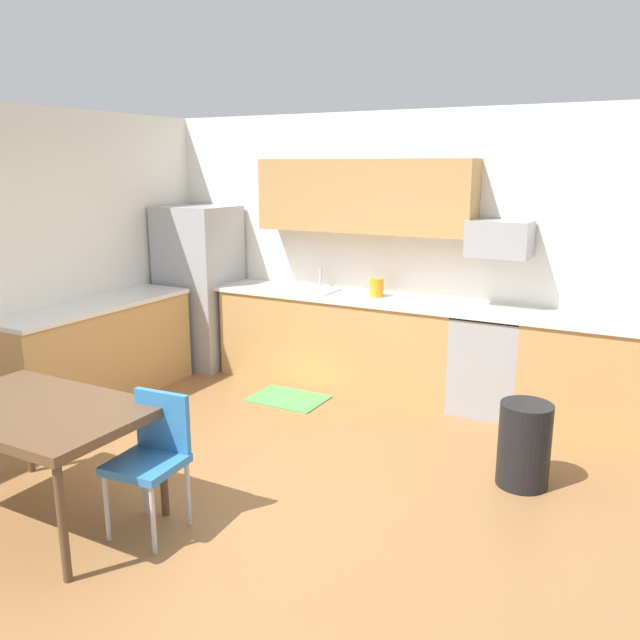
{
  "coord_description": "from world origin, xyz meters",
  "views": [
    {
      "loc": [
        2.38,
        -3.39,
        2.2
      ],
      "look_at": [
        0.0,
        1.0,
        1.0
      ],
      "focal_mm": 36.52,
      "sensor_mm": 36.0,
      "label": 1
    }
  ],
  "objects_px": {
    "microwave": "(500,239)",
    "dining_table": "(37,416)",
    "oven_range": "(489,362)",
    "chair_near_table": "(153,451)",
    "kettle": "(376,288)",
    "trash_bin": "(524,445)",
    "refrigerator": "(200,286)"
  },
  "relations": [
    {
      "from": "microwave",
      "to": "dining_table",
      "type": "distance_m",
      "value": 3.97
    },
    {
      "from": "microwave",
      "to": "oven_range",
      "type": "bearing_deg",
      "value": -90.0
    },
    {
      "from": "chair_near_table",
      "to": "dining_table",
      "type": "bearing_deg",
      "value": -159.39
    },
    {
      "from": "oven_range",
      "to": "kettle",
      "type": "distance_m",
      "value": 1.28
    },
    {
      "from": "oven_range",
      "to": "microwave",
      "type": "relative_size",
      "value": 1.69
    },
    {
      "from": "oven_range",
      "to": "trash_bin",
      "type": "distance_m",
      "value": 1.46
    },
    {
      "from": "dining_table",
      "to": "kettle",
      "type": "xyz_separation_m",
      "value": [
        0.83,
        3.28,
        0.33
      ]
    },
    {
      "from": "chair_near_table",
      "to": "trash_bin",
      "type": "bearing_deg",
      "value": 41.16
    },
    {
      "from": "dining_table",
      "to": "kettle",
      "type": "relative_size",
      "value": 7.0
    },
    {
      "from": "microwave",
      "to": "dining_table",
      "type": "relative_size",
      "value": 0.39
    },
    {
      "from": "dining_table",
      "to": "refrigerator",
      "type": "bearing_deg",
      "value": 111.55
    },
    {
      "from": "dining_table",
      "to": "chair_near_table",
      "type": "height_order",
      "value": "chair_near_table"
    },
    {
      "from": "trash_bin",
      "to": "kettle",
      "type": "distance_m",
      "value": 2.33
    },
    {
      "from": "chair_near_table",
      "to": "trash_bin",
      "type": "relative_size",
      "value": 1.42
    },
    {
      "from": "refrigerator",
      "to": "kettle",
      "type": "bearing_deg",
      "value": 3.59
    },
    {
      "from": "dining_table",
      "to": "trash_bin",
      "type": "height_order",
      "value": "dining_table"
    },
    {
      "from": "chair_near_table",
      "to": "trash_bin",
      "type": "distance_m",
      "value": 2.5
    },
    {
      "from": "oven_range",
      "to": "trash_bin",
      "type": "bearing_deg",
      "value": -65.99
    },
    {
      "from": "microwave",
      "to": "chair_near_table",
      "type": "distance_m",
      "value": 3.49
    },
    {
      "from": "microwave",
      "to": "kettle",
      "type": "relative_size",
      "value": 2.7
    },
    {
      "from": "trash_bin",
      "to": "chair_near_table",
      "type": "bearing_deg",
      "value": -138.84
    },
    {
      "from": "refrigerator",
      "to": "trash_bin",
      "type": "relative_size",
      "value": 2.93
    },
    {
      "from": "oven_range",
      "to": "dining_table",
      "type": "relative_size",
      "value": 0.65
    },
    {
      "from": "chair_near_table",
      "to": "refrigerator",
      "type": "bearing_deg",
      "value": 123.76
    },
    {
      "from": "oven_range",
      "to": "chair_near_table",
      "type": "relative_size",
      "value": 1.07
    },
    {
      "from": "oven_range",
      "to": "kettle",
      "type": "relative_size",
      "value": 4.55
    },
    {
      "from": "refrigerator",
      "to": "oven_range",
      "type": "distance_m",
      "value": 3.25
    },
    {
      "from": "dining_table",
      "to": "trash_bin",
      "type": "bearing_deg",
      "value": 36.53
    },
    {
      "from": "oven_range",
      "to": "kettle",
      "type": "height_order",
      "value": "kettle"
    },
    {
      "from": "kettle",
      "to": "refrigerator",
      "type": "bearing_deg",
      "value": -176.41
    },
    {
      "from": "microwave",
      "to": "dining_table",
      "type": "height_order",
      "value": "microwave"
    },
    {
      "from": "refrigerator",
      "to": "chair_near_table",
      "type": "relative_size",
      "value": 2.07
    }
  ]
}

